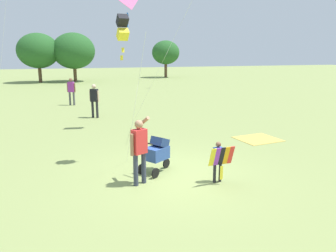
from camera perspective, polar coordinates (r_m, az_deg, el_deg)
ground_plane at (r=9.14m, az=0.82°, el=-8.59°), size 120.00×120.00×0.00m
treeline_distant at (r=39.73m, az=-24.96°, el=11.60°), size 34.44×6.55×5.31m
child_with_butterfly_kite at (r=8.56m, az=8.78°, el=-5.56°), size 0.67×0.38×1.09m
person_adult_flyer at (r=8.28m, az=-5.03°, el=-3.50°), size 0.54×0.65×1.76m
stroller at (r=9.22m, az=-1.85°, el=-4.41°), size 1.05×0.90×1.03m
kite_adult_black at (r=9.75m, az=-7.88°, el=16.49°), size 0.47×1.88×4.37m
kite_green_novelty at (r=14.32m, az=-6.73°, el=20.11°), size 2.16×3.58×5.83m
person_red_shirt at (r=17.12m, az=-12.67°, el=4.74°), size 0.46×0.40×1.72m
person_sitting_far at (r=21.53m, az=-16.44°, el=6.13°), size 0.51×0.36×1.71m
picnic_blanket at (r=13.23m, az=15.33°, el=-2.19°), size 1.72×1.59×0.02m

